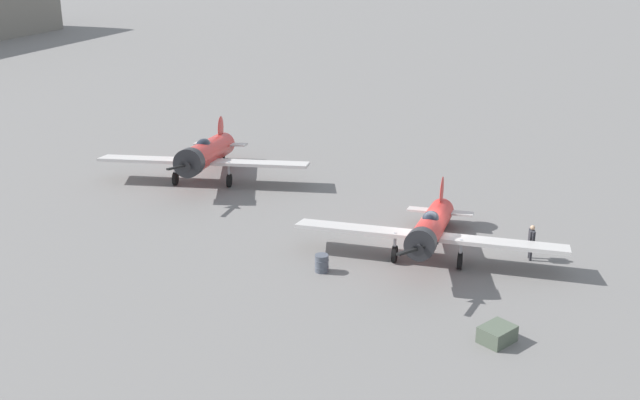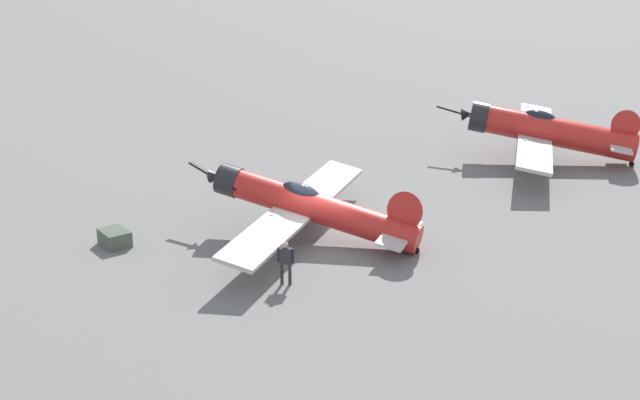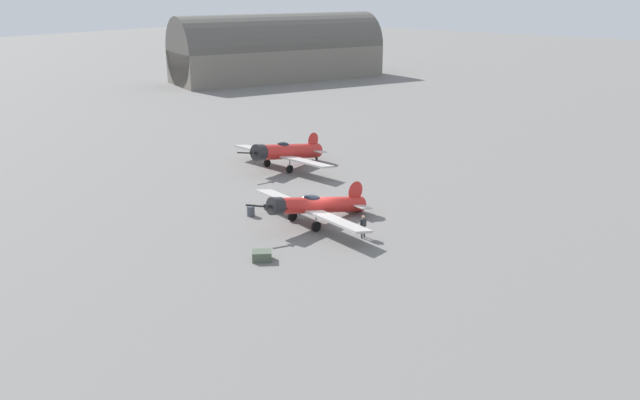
{
  "view_description": "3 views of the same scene",
  "coord_description": "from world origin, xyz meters",
  "px_view_note": "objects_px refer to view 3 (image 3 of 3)",
  "views": [
    {
      "loc": [
        -4.34,
        -35.06,
        15.58
      ],
      "look_at": [
        -5.46,
        2.77,
        1.6
      ],
      "focal_mm": 44.2,
      "sensor_mm": 36.0,
      "label": 1
    },
    {
      "loc": [
        37.38,
        4.8,
        15.29
      ],
      "look_at": [
        -0.0,
        0.0,
        1.8
      ],
      "focal_mm": 53.96,
      "sensor_mm": 36.0,
      "label": 2
    },
    {
      "loc": [
        30.67,
        -38.77,
        17.92
      ],
      "look_at": [
        -0.0,
        0.0,
        1.8
      ],
      "focal_mm": 37.64,
      "sensor_mm": 36.0,
      "label": 3
    }
  ],
  "objects_px": {
    "airplane_foreground": "(315,206)",
    "fuel_drum": "(251,211)",
    "ground_crew_mechanic": "(363,224)",
    "airplane_mid_apron": "(285,152)",
    "equipment_crate": "(262,256)"
  },
  "relations": [
    {
      "from": "ground_crew_mechanic",
      "to": "fuel_drum",
      "type": "height_order",
      "value": "ground_crew_mechanic"
    },
    {
      "from": "airplane_foreground",
      "to": "ground_crew_mechanic",
      "type": "xyz_separation_m",
      "value": [
        4.72,
        -0.22,
        -0.4
      ]
    },
    {
      "from": "airplane_mid_apron",
      "to": "airplane_foreground",
      "type": "bearing_deg",
      "value": 54.17
    },
    {
      "from": "ground_crew_mechanic",
      "to": "equipment_crate",
      "type": "distance_m",
      "value": 8.28
    },
    {
      "from": "equipment_crate",
      "to": "fuel_drum",
      "type": "distance_m",
      "value": 9.18
    },
    {
      "from": "airplane_mid_apron",
      "to": "fuel_drum",
      "type": "height_order",
      "value": "airplane_mid_apron"
    },
    {
      "from": "equipment_crate",
      "to": "airplane_foreground",
      "type": "bearing_deg",
      "value": 102.6
    },
    {
      "from": "equipment_crate",
      "to": "fuel_drum",
      "type": "relative_size",
      "value": 2.0
    },
    {
      "from": "fuel_drum",
      "to": "ground_crew_mechanic",
      "type": "bearing_deg",
      "value": 9.48
    },
    {
      "from": "airplane_mid_apron",
      "to": "equipment_crate",
      "type": "bearing_deg",
      "value": 42.37
    },
    {
      "from": "airplane_foreground",
      "to": "fuel_drum",
      "type": "xyz_separation_m",
      "value": [
        -5.12,
        -1.86,
        -1.04
      ]
    },
    {
      "from": "airplane_mid_apron",
      "to": "equipment_crate",
      "type": "height_order",
      "value": "airplane_mid_apron"
    },
    {
      "from": "airplane_foreground",
      "to": "equipment_crate",
      "type": "height_order",
      "value": "airplane_foreground"
    },
    {
      "from": "airplane_foreground",
      "to": "equipment_crate",
      "type": "bearing_deg",
      "value": 25.89
    },
    {
      "from": "ground_crew_mechanic",
      "to": "equipment_crate",
      "type": "height_order",
      "value": "ground_crew_mechanic"
    }
  ]
}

